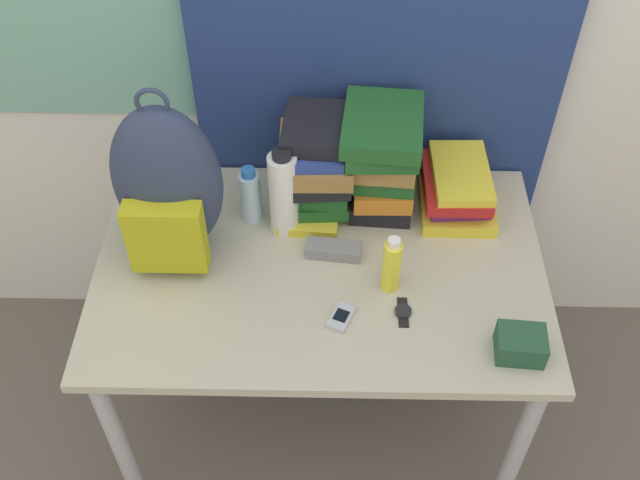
# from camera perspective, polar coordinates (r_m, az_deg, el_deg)

# --- Properties ---
(wall_back) EXTENTS (6.00, 0.06, 2.50)m
(wall_back) POSITION_cam_1_polar(r_m,az_deg,el_deg) (2.07, 0.14, 17.71)
(wall_back) COLOR silver
(wall_back) RESTS_ON ground_plane
(curtain_blue) EXTENTS (1.03, 0.04, 2.50)m
(curtain_blue) POSITION_cam_1_polar(r_m,az_deg,el_deg) (2.02, 4.73, 16.84)
(curtain_blue) COLOR navy
(curtain_blue) RESTS_ON ground_plane
(desk) EXTENTS (1.21, 0.78, 0.74)m
(desk) POSITION_cam_1_polar(r_m,az_deg,el_deg) (2.09, 0.00, -3.53)
(desk) COLOR #B7B299
(desk) RESTS_ON ground_plane
(backpack) EXTENTS (0.28, 0.23, 0.52)m
(backpack) POSITION_cam_1_polar(r_m,az_deg,el_deg) (1.95, -11.54, 4.01)
(backpack) COLOR #2D3851
(backpack) RESTS_ON desk
(book_stack_left) EXTENTS (0.22, 0.29, 0.29)m
(book_stack_left) POSITION_cam_1_polar(r_m,az_deg,el_deg) (2.09, -0.50, 5.60)
(book_stack_left) COLOR yellow
(book_stack_left) RESTS_ON desk
(book_stack_center) EXTENTS (0.23, 0.28, 0.31)m
(book_stack_center) POSITION_cam_1_polar(r_m,az_deg,el_deg) (2.08, 4.75, 6.17)
(book_stack_center) COLOR black
(book_stack_center) RESTS_ON desk
(book_stack_right) EXTENTS (0.21, 0.26, 0.14)m
(book_stack_right) POSITION_cam_1_polar(r_m,az_deg,el_deg) (2.17, 10.39, 3.83)
(book_stack_right) COLOR yellow
(book_stack_right) RESTS_ON desk
(water_bottle) EXTENTS (0.06, 0.06, 0.18)m
(water_bottle) POSITION_cam_1_polar(r_m,az_deg,el_deg) (2.09, -5.34, 3.38)
(water_bottle) COLOR silver
(water_bottle) RESTS_ON desk
(sports_bottle) EXTENTS (0.08, 0.08, 0.28)m
(sports_bottle) POSITION_cam_1_polar(r_m,az_deg,el_deg) (2.02, -2.80, 3.61)
(sports_bottle) COLOR white
(sports_bottle) RESTS_ON desk
(sunscreen_bottle) EXTENTS (0.05, 0.05, 0.18)m
(sunscreen_bottle) POSITION_cam_1_polar(r_m,az_deg,el_deg) (1.92, 5.48, -1.91)
(sunscreen_bottle) COLOR yellow
(sunscreen_bottle) RESTS_ON desk
(cell_phone) EXTENTS (0.08, 0.10, 0.02)m
(cell_phone) POSITION_cam_1_polar(r_m,az_deg,el_deg) (1.90, 1.63, -5.92)
(cell_phone) COLOR #B7BCC6
(cell_phone) RESTS_ON desk
(sunglasses_case) EXTENTS (0.16, 0.07, 0.04)m
(sunglasses_case) POSITION_cam_1_polar(r_m,az_deg,el_deg) (2.03, 1.02, -0.76)
(sunglasses_case) COLOR gray
(sunglasses_case) RESTS_ON desk
(camera_pouch) EXTENTS (0.12, 0.10, 0.07)m
(camera_pouch) POSITION_cam_1_polar(r_m,az_deg,el_deg) (1.88, 15.04, -7.69)
(camera_pouch) COLOR #234C33
(camera_pouch) RESTS_ON desk
(wristwatch) EXTENTS (0.04, 0.09, 0.01)m
(wristwatch) POSITION_cam_1_polar(r_m,az_deg,el_deg) (1.93, 6.35, -5.45)
(wristwatch) COLOR black
(wristwatch) RESTS_ON desk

